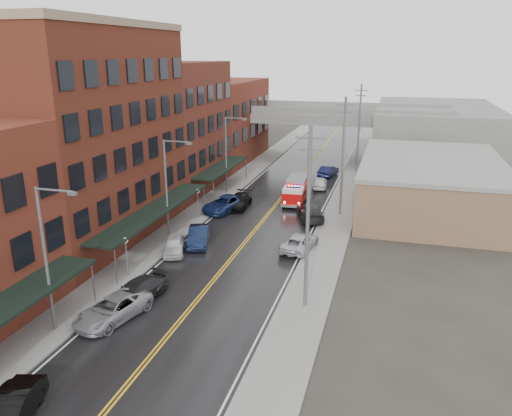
# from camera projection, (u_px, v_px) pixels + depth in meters

# --- Properties ---
(road) EXTENTS (11.00, 160.00, 0.02)m
(road) POSITION_uv_depth(u_px,v_px,m) (260.00, 225.00, 48.57)
(road) COLOR black
(road) RESTS_ON ground
(sidewalk_left) EXTENTS (3.00, 160.00, 0.15)m
(sidewalk_left) POSITION_uv_depth(u_px,v_px,m) (190.00, 218.00, 50.43)
(sidewalk_left) COLOR slate
(sidewalk_left) RESTS_ON ground
(sidewalk_right) EXTENTS (3.00, 160.00, 0.15)m
(sidewalk_right) POSITION_uv_depth(u_px,v_px,m) (335.00, 231.00, 46.67)
(sidewalk_right) COLOR slate
(sidewalk_right) RESTS_ON ground
(curb_left) EXTENTS (0.30, 160.00, 0.15)m
(curb_left) POSITION_uv_depth(u_px,v_px,m) (205.00, 219.00, 50.00)
(curb_left) COLOR gray
(curb_left) RESTS_ON ground
(curb_right) EXTENTS (0.30, 160.00, 0.15)m
(curb_right) POSITION_uv_depth(u_px,v_px,m) (317.00, 229.00, 47.09)
(curb_right) COLOR gray
(curb_right) RESTS_ON ground
(brick_building_b) EXTENTS (9.00, 20.00, 18.00)m
(brick_building_b) POSITION_uv_depth(u_px,v_px,m) (89.00, 138.00, 42.87)
(brick_building_b) COLOR #5F2719
(brick_building_b) RESTS_ON ground
(brick_building_c) EXTENTS (9.00, 15.00, 15.00)m
(brick_building_c) POSITION_uv_depth(u_px,v_px,m) (175.00, 127.00, 59.40)
(brick_building_c) COLOR #5A231B
(brick_building_c) RESTS_ON ground
(brick_building_far) EXTENTS (9.00, 20.00, 12.00)m
(brick_building_far) POSITION_uv_depth(u_px,v_px,m) (224.00, 121.00, 75.92)
(brick_building_far) COLOR maroon
(brick_building_far) RESTS_ON ground
(tan_building) EXTENTS (14.00, 22.00, 5.00)m
(tan_building) POSITION_uv_depth(u_px,v_px,m) (430.00, 186.00, 52.89)
(tan_building) COLOR #806145
(tan_building) RESTS_ON ground
(right_far_block) EXTENTS (18.00, 30.00, 8.00)m
(right_far_block) POSITION_uv_depth(u_px,v_px,m) (434.00, 131.00, 79.48)
(right_far_block) COLOR slate
(right_far_block) RESTS_ON ground
(awning_1) EXTENTS (2.60, 18.00, 3.09)m
(awning_1) POSITION_uv_depth(u_px,v_px,m) (155.00, 210.00, 43.17)
(awning_1) COLOR black
(awning_1) RESTS_ON ground
(awning_2) EXTENTS (2.60, 13.00, 3.09)m
(awning_2) POSITION_uv_depth(u_px,v_px,m) (222.00, 167.00, 59.25)
(awning_2) COLOR black
(awning_2) RESTS_ON ground
(globe_lamp_1) EXTENTS (0.44, 0.44, 3.12)m
(globe_lamp_1) POSITION_uv_depth(u_px,v_px,m) (126.00, 248.00, 36.66)
(globe_lamp_1) COLOR #59595B
(globe_lamp_1) RESTS_ON ground
(globe_lamp_2) EXTENTS (0.44, 0.44, 3.12)m
(globe_lamp_2) POSITION_uv_depth(u_px,v_px,m) (198.00, 197.00, 49.53)
(globe_lamp_2) COLOR #59595B
(globe_lamp_2) RESTS_ON ground
(street_lamp_0) EXTENTS (2.64, 0.22, 9.00)m
(street_lamp_0) POSITION_uv_depth(u_px,v_px,m) (48.00, 252.00, 28.49)
(street_lamp_0) COLOR #59595B
(street_lamp_0) RESTS_ON ground
(street_lamp_1) EXTENTS (2.64, 0.22, 9.00)m
(street_lamp_1) POSITION_uv_depth(u_px,v_px,m) (169.00, 184.00, 43.19)
(street_lamp_1) COLOR #59595B
(street_lamp_1) RESTS_ON ground
(street_lamp_2) EXTENTS (2.64, 0.22, 9.00)m
(street_lamp_2) POSITION_uv_depth(u_px,v_px,m) (228.00, 150.00, 57.89)
(street_lamp_2) COLOR #59595B
(street_lamp_2) RESTS_ON ground
(utility_pole_0) EXTENTS (1.80, 0.24, 12.00)m
(utility_pole_0) POSITION_uv_depth(u_px,v_px,m) (308.00, 216.00, 31.05)
(utility_pole_0) COLOR #59595B
(utility_pole_0) RESTS_ON ground
(utility_pole_1) EXTENTS (1.80, 0.24, 12.00)m
(utility_pole_1) POSITION_uv_depth(u_px,v_px,m) (343.00, 155.00, 49.42)
(utility_pole_1) COLOR #59595B
(utility_pole_1) RESTS_ON ground
(utility_pole_2) EXTENTS (1.80, 0.24, 12.00)m
(utility_pole_2) POSITION_uv_depth(u_px,v_px,m) (359.00, 127.00, 67.79)
(utility_pole_2) COLOR #59595B
(utility_pole_2) RESTS_ON ground
(overpass) EXTENTS (40.00, 10.00, 7.50)m
(overpass) POSITION_uv_depth(u_px,v_px,m) (315.00, 121.00, 76.18)
(overpass) COLOR slate
(overpass) RESTS_ON ground
(fire_truck) EXTENTS (3.20, 7.20, 2.58)m
(fire_truck) POSITION_uv_depth(u_px,v_px,m) (296.00, 189.00, 55.78)
(fire_truck) COLOR #BE0908
(fire_truck) RESTS_ON ground
(parked_car_left_1) EXTENTS (2.64, 4.66, 1.45)m
(parked_car_left_1) POSITION_uv_depth(u_px,v_px,m) (12.00, 409.00, 22.42)
(parked_car_left_1) COLOR black
(parked_car_left_1) RESTS_ON ground
(parked_car_left_2) EXTENTS (3.71, 5.78, 1.48)m
(parked_car_left_2) POSITION_uv_depth(u_px,v_px,m) (113.00, 309.00, 31.16)
(parked_car_left_2) COLOR gray
(parked_car_left_2) RESTS_ON ground
(parked_car_left_3) EXTENTS (3.32, 5.19, 1.40)m
(parked_car_left_3) POSITION_uv_depth(u_px,v_px,m) (137.00, 291.00, 33.65)
(parked_car_left_3) COLOR black
(parked_car_left_3) RESTS_ON ground
(parked_car_left_4) EXTENTS (2.93, 4.43, 1.40)m
(parked_car_left_4) POSITION_uv_depth(u_px,v_px,m) (174.00, 245.00, 41.56)
(parked_car_left_4) COLOR silver
(parked_car_left_4) RESTS_ON ground
(parked_car_left_5) EXTENTS (2.94, 5.01, 1.56)m
(parked_car_left_5) POSITION_uv_depth(u_px,v_px,m) (199.00, 236.00, 43.43)
(parked_car_left_5) COLOR #0E1834
(parked_car_left_5) RESTS_ON ground
(parked_car_left_6) EXTENTS (4.12, 6.25, 1.59)m
(parked_car_left_6) POSITION_uv_depth(u_px,v_px,m) (225.00, 204.00, 52.48)
(parked_car_left_6) COLOR navy
(parked_car_left_6) RESTS_ON ground
(parked_car_left_7) EXTENTS (2.20, 5.04, 1.44)m
(parked_car_left_7) POSITION_uv_depth(u_px,v_px,m) (239.00, 201.00, 53.69)
(parked_car_left_7) COLOR black
(parked_car_left_7) RESTS_ON ground
(parked_car_right_0) EXTENTS (2.90, 5.13, 1.35)m
(parked_car_right_0) POSITION_uv_depth(u_px,v_px,m) (300.00, 242.00, 42.24)
(parked_car_right_0) COLOR #B3B5BC
(parked_car_right_0) RESTS_ON ground
(parked_car_right_1) EXTENTS (3.86, 5.86, 1.58)m
(parked_car_right_1) POSITION_uv_depth(u_px,v_px,m) (310.00, 212.00, 49.94)
(parked_car_right_1) COLOR #252628
(parked_car_right_1) RESTS_ON ground
(parked_car_right_2) EXTENTS (2.02, 4.27, 1.41)m
(parked_car_right_2) POSITION_uv_depth(u_px,v_px,m) (320.00, 183.00, 61.32)
(parked_car_right_2) COLOR silver
(parked_car_right_2) RESTS_ON ground
(parked_car_right_3) EXTENTS (2.44, 4.69, 1.47)m
(parked_car_right_3) POSITION_uv_depth(u_px,v_px,m) (328.00, 171.00, 67.21)
(parked_car_right_3) COLOR black
(parked_car_right_3) RESTS_ON ground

